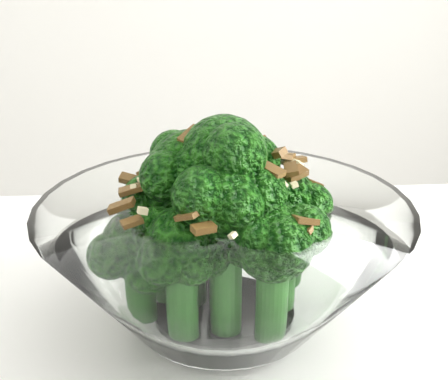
{
  "coord_description": "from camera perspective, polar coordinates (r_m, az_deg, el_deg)",
  "views": [
    {
      "loc": [
        0.19,
        -0.24,
        1.01
      ],
      "look_at": [
        0.21,
        0.14,
        0.85
      ],
      "focal_mm": 50.0,
      "sensor_mm": 36.0,
      "label": 1
    }
  ],
  "objects": [
    {
      "name": "broccoli_dish",
      "position": [
        0.42,
        -0.12,
        -5.7
      ],
      "size": [
        0.25,
        0.25,
        0.15
      ],
      "color": "white",
      "rests_on": "table"
    }
  ]
}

